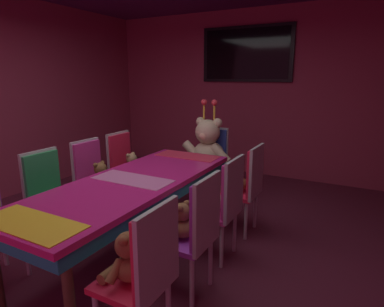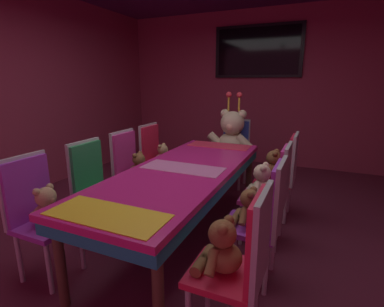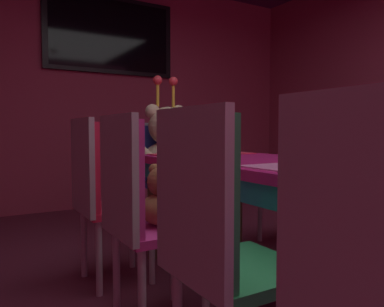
{
  "view_description": "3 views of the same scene",
  "coord_description": "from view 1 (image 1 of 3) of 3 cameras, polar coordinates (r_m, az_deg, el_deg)",
  "views": [
    {
      "loc": [
        1.87,
        -2.3,
        1.69
      ],
      "look_at": [
        0.03,
        1.13,
        0.76
      ],
      "focal_mm": 30.37,
      "sensor_mm": 36.0,
      "label": 1
    },
    {
      "loc": [
        1.13,
        -2.33,
        1.53
      ],
      "look_at": [
        -0.21,
        0.69,
        0.7
      ],
      "focal_mm": 26.97,
      "sensor_mm": 36.0,
      "label": 2
    },
    {
      "loc": [
        -1.49,
        -1.29,
        0.91
      ],
      "look_at": [
        -0.25,
        0.81,
        0.77
      ],
      "focal_mm": 35.15,
      "sensor_mm": 36.0,
      "label": 3
    }
  ],
  "objects": [
    {
      "name": "wall_back",
      "position": [
        5.82,
        9.59,
        10.38
      ],
      "size": [
        5.2,
        0.12,
        2.8
      ],
      "primitive_type": "cube",
      "color": "#99334C",
      "rests_on": "ground_plane"
    },
    {
      "name": "teddy_right_1",
      "position": [
        2.58,
        -1.91,
        -12.0
      ],
      "size": [
        0.24,
        0.31,
        0.29
      ],
      "rotation": [
        0.0,
        0.0,
        3.14
      ],
      "color": "brown",
      "rests_on": "chair_right_1"
    },
    {
      "name": "chair_right_1",
      "position": [
        2.51,
        1.01,
        -12.4
      ],
      "size": [
        0.42,
        0.41,
        0.98
      ],
      "rotation": [
        0.0,
        0.0,
        3.14
      ],
      "color": "purple",
      "rests_on": "ground_plane"
    },
    {
      "name": "king_teddy_bear",
      "position": [
        4.45,
        2.68,
        1.28
      ],
      "size": [
        0.72,
        0.56,
        0.93
      ],
      "rotation": [
        0.0,
        0.0,
        -1.57
      ],
      "color": "beige",
      "rests_on": "throne_chair"
    },
    {
      "name": "teddy_left_2",
      "position": [
        3.83,
        -15.66,
        -3.87
      ],
      "size": [
        0.24,
        0.31,
        0.29
      ],
      "color": "brown",
      "rests_on": "chair_left_2"
    },
    {
      "name": "throne_chair",
      "position": [
        4.64,
        3.58,
        -0.25
      ],
      "size": [
        0.41,
        0.42,
        0.98
      ],
      "rotation": [
        0.0,
        0.0,
        -1.57
      ],
      "color": "#2D47B2",
      "rests_on": "ground_plane"
    },
    {
      "name": "chair_right_3",
      "position": [
        3.54,
        9.95,
        -4.78
      ],
      "size": [
        0.42,
        0.41,
        0.98
      ],
      "rotation": [
        0.0,
        0.0,
        3.14
      ],
      "color": "red",
      "rests_on": "ground_plane"
    },
    {
      "name": "teddy_right_0",
      "position": [
        2.12,
        -11.17,
        -17.73
      ],
      "size": [
        0.27,
        0.35,
        0.33
      ],
      "rotation": [
        0.0,
        0.0,
        3.14
      ],
      "color": "brown",
      "rests_on": "chair_right_0"
    },
    {
      "name": "teddy_right_3",
      "position": [
        3.58,
        7.72,
        -4.41
      ],
      "size": [
        0.27,
        0.35,
        0.33
      ],
      "rotation": [
        0.0,
        0.0,
        3.14
      ],
      "color": "brown",
      "rests_on": "chair_right_3"
    },
    {
      "name": "teddy_left_3",
      "position": [
        4.25,
        -10.46,
        -1.98
      ],
      "size": [
        0.23,
        0.29,
        0.28
      ],
      "color": "tan",
      "rests_on": "chair_left_3"
    },
    {
      "name": "teddy_right_2",
      "position": [
        3.06,
        3.39,
        -7.46
      ],
      "size": [
        0.27,
        0.35,
        0.33
      ],
      "rotation": [
        0.0,
        0.0,
        3.14
      ],
      "color": "beige",
      "rests_on": "chair_right_2"
    },
    {
      "name": "wall_tv",
      "position": [
        5.74,
        9.53,
        16.84
      ],
      "size": [
        1.56,
        0.06,
        0.91
      ],
      "color": "black"
    },
    {
      "name": "chair_right_2",
      "position": [
        3.01,
        5.95,
        -7.95
      ],
      "size": [
        0.42,
        0.41,
        0.98
      ],
      "rotation": [
        0.0,
        0.0,
        3.14
      ],
      "color": "#CC338C",
      "rests_on": "ground_plane"
    },
    {
      "name": "chair_left_3",
      "position": [
        4.33,
        -11.95,
        -1.49
      ],
      "size": [
        0.42,
        0.41,
        0.98
      ],
      "color": "red",
      "rests_on": "ground_plane"
    },
    {
      "name": "chair_left_1",
      "position": [
        3.54,
        -24.07,
        -5.78
      ],
      "size": [
        0.42,
        0.41,
        0.98
      ],
      "color": "#268C4C",
      "rests_on": "ground_plane"
    },
    {
      "name": "chair_right_0",
      "position": [
        2.05,
        -7.8,
        -18.95
      ],
      "size": [
        0.42,
        0.41,
        0.98
      ],
      "rotation": [
        0.0,
        0.0,
        3.14
      ],
      "color": "red",
      "rests_on": "ground_plane"
    },
    {
      "name": "ground_plane",
      "position": [
        3.41,
        -9.87,
        -16.45
      ],
      "size": [
        7.9,
        7.9,
        0.0
      ],
      "primitive_type": "plane",
      "color": "#591E33"
    },
    {
      "name": "banquet_table",
      "position": [
        3.14,
        -10.34,
        -6.03
      ],
      "size": [
        0.9,
        2.51,
        0.75
      ],
      "color": "#C61E72",
      "rests_on": "ground_plane"
    },
    {
      "name": "chair_left_2",
      "position": [
        3.92,
        -17.2,
        -3.37
      ],
      "size": [
        0.42,
        0.41,
        0.98
      ],
      "color": "#CC338C",
      "rests_on": "ground_plane"
    }
  ]
}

